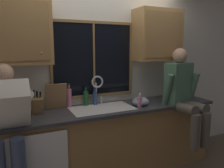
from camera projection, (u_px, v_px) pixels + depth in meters
back_wall at (97, 77)px, 3.10m from camera, size 5.40×0.12×2.55m
window_glass at (94, 60)px, 2.96m from camera, size 1.10×0.02×0.95m
window_frame_top at (93, 22)px, 2.87m from camera, size 1.17×0.02×0.04m
window_frame_bottom at (94, 95)px, 3.04m from camera, size 1.17×0.02×0.04m
window_frame_left at (51, 61)px, 2.72m from camera, size 0.03×0.02×0.95m
window_frame_right at (131, 59)px, 3.19m from camera, size 0.03×0.02×0.95m
window_mullion_center at (94, 60)px, 2.95m from camera, size 0.02×0.02×0.95m
lower_cabinet_run at (108, 142)px, 2.92m from camera, size 3.00×0.58×0.88m
countertop at (108, 109)px, 2.83m from camera, size 3.06×0.62×0.04m
dishwasher_front at (39, 168)px, 2.26m from camera, size 0.60×0.02×0.74m
upper_cabinet_left at (19, 32)px, 2.38m from camera, size 0.68×0.36×0.72m
upper_cabinet_right at (157, 35)px, 3.14m from camera, size 0.68×0.36×0.72m
sink at (102, 116)px, 2.82m from camera, size 0.80×0.46×0.21m
faucet at (97, 87)px, 2.92m from camera, size 0.18×0.09×0.40m
person_standing at (6, 126)px, 2.07m from camera, size 0.53×0.70×1.53m
person_sitting_on_counter at (183, 91)px, 2.98m from camera, size 0.54×0.64×1.26m
knife_block at (37, 105)px, 2.54m from camera, size 0.12×0.18×0.32m
cutting_board at (56, 96)px, 2.75m from camera, size 0.26×0.09×0.33m
mixing_bowl at (140, 101)px, 2.94m from camera, size 0.24×0.24×0.12m
soap_dispenser at (140, 102)px, 2.85m from camera, size 0.06×0.07×0.19m
bottle_green_glass at (86, 98)px, 2.93m from camera, size 0.07×0.07×0.26m
bottle_tall_clear at (95, 98)px, 2.97m from camera, size 0.06×0.06×0.23m
bottle_amber_small at (69, 97)px, 2.84m from camera, size 0.06×0.06×0.31m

